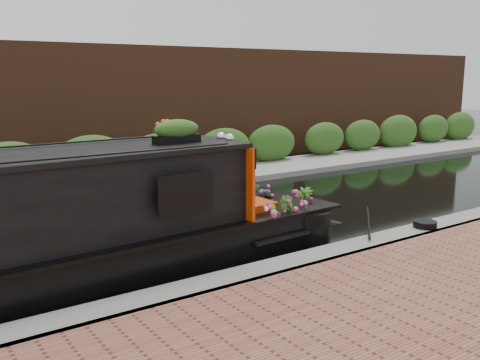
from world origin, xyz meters
TOP-DOWN VIEW (x-y plane):
  - ground at (0.00, 0.00)m, footprint 80.00×80.00m
  - near_bank_coping at (0.00, -3.30)m, footprint 40.00×0.60m
  - far_bank_path at (0.00, 4.20)m, footprint 40.00×2.40m
  - far_hedge at (0.00, 5.10)m, footprint 40.00×1.10m
  - far_brick_wall at (0.00, 7.20)m, footprint 40.00×1.00m
  - rope_fender at (2.11, -1.78)m, footprint 0.30×0.38m
  - coiled_mooring_rope at (3.54, -3.30)m, footprint 0.43×0.43m

SIDE VIEW (x-z plane):
  - ground at x=0.00m, z-range 0.00..0.00m
  - near_bank_coping at x=0.00m, z-range -0.25..0.25m
  - far_bank_path at x=0.00m, z-range -0.17..0.17m
  - far_hedge at x=0.00m, z-range -1.40..1.40m
  - far_brick_wall at x=0.00m, z-range -4.00..4.00m
  - rope_fender at x=2.11m, z-range 0.00..0.30m
  - coiled_mooring_rope at x=3.54m, z-range 0.25..0.37m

